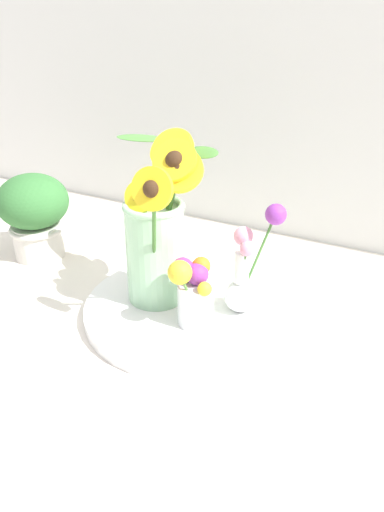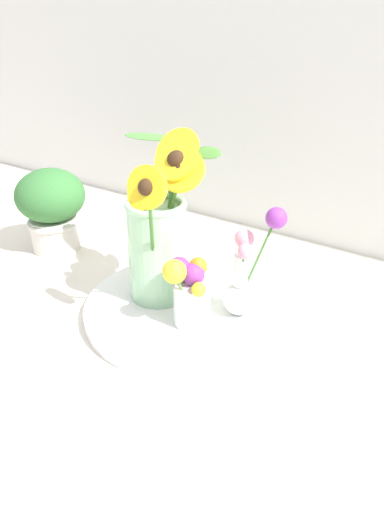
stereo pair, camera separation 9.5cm
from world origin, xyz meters
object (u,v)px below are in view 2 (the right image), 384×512
object	(u,v)px
serving_tray	(192,308)
potted_plant	(52,206)
vase_bulb_right	(245,275)
vase_small_center	(189,291)
mason_jar_sunflowers	(160,232)

from	to	relation	value
serving_tray	potted_plant	size ratio (longest dim) A/B	2.08
vase_bulb_right	potted_plant	bearing A→B (deg)	178.06
serving_tray	potted_plant	xyz separation A→B (m)	(-0.45, 0.05, 0.10)
vase_small_center	mason_jar_sunflowers	bearing A→B (deg)	152.75
mason_jar_sunflowers	potted_plant	xyz separation A→B (m)	(-0.38, 0.06, -0.05)
mason_jar_sunflowers	vase_bulb_right	bearing A→B (deg)	12.44
serving_tray	potted_plant	distance (m)	0.47
vase_bulb_right	potted_plant	size ratio (longest dim) A/B	1.04
vase_bulb_right	mason_jar_sunflowers	bearing A→B (deg)	-167.56
mason_jar_sunflowers	vase_bulb_right	distance (m)	0.18
serving_tray	vase_bulb_right	bearing A→B (deg)	18.52
mason_jar_sunflowers	vase_small_center	distance (m)	0.14
mason_jar_sunflowers	potted_plant	distance (m)	0.39
potted_plant	vase_bulb_right	bearing A→B (deg)	-1.94
vase_small_center	potted_plant	distance (m)	0.50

